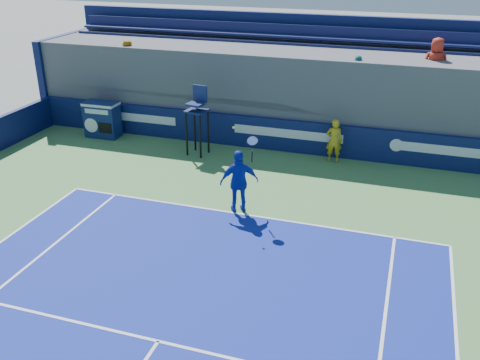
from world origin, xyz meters
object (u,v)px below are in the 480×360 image
(match_clock, at_px, (102,119))
(tennis_player, at_px, (239,181))
(ball_person, at_px, (334,141))
(umpire_chair, at_px, (197,113))

(match_clock, relative_size, tennis_player, 0.54)
(ball_person, relative_size, tennis_player, 0.60)
(match_clock, bearing_deg, tennis_player, -31.85)
(match_clock, height_order, tennis_player, tennis_player)
(ball_person, height_order, umpire_chair, umpire_chair)
(umpire_chair, bearing_deg, ball_person, 9.10)
(ball_person, xyz_separation_m, tennis_player, (-1.94, -4.57, 0.16))
(umpire_chair, bearing_deg, match_clock, 172.45)
(ball_person, distance_m, tennis_player, 4.97)
(match_clock, xyz_separation_m, tennis_player, (7.04, -4.37, 0.20))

